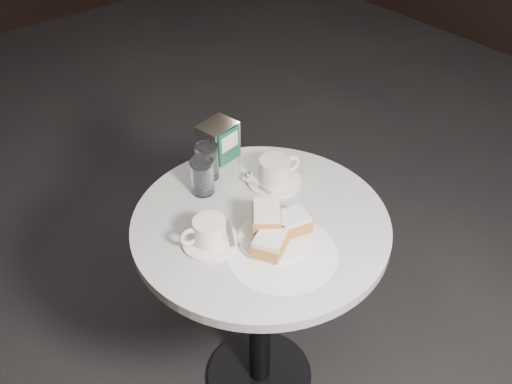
% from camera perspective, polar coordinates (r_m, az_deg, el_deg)
% --- Properties ---
extents(ground, '(7.00, 7.00, 0.00)m').
position_cam_1_polar(ground, '(2.11, 0.36, -18.08)').
color(ground, black).
rests_on(ground, ground).
extents(cafe_table, '(0.70, 0.70, 0.74)m').
position_cam_1_polar(cafe_table, '(1.68, 0.44, -7.87)').
color(cafe_table, black).
rests_on(cafe_table, ground).
extents(sugar_spill, '(0.37, 0.37, 0.00)m').
position_cam_1_polar(sugar_spill, '(1.45, 2.60, -6.09)').
color(sugar_spill, white).
rests_on(sugar_spill, cafe_table).
extents(beignet_plate, '(0.22, 0.22, 0.09)m').
position_cam_1_polar(beignet_plate, '(1.46, 1.94, -3.86)').
color(beignet_plate, white).
rests_on(beignet_plate, cafe_table).
extents(coffee_cup_left, '(0.18, 0.18, 0.08)m').
position_cam_1_polar(coffee_cup_left, '(1.45, -4.70, -4.19)').
color(coffee_cup_left, white).
rests_on(coffee_cup_left, cafe_table).
extents(coffee_cup_right, '(0.18, 0.18, 0.08)m').
position_cam_1_polar(coffee_cup_right, '(1.64, 1.92, 1.91)').
color(coffee_cup_right, white).
rests_on(coffee_cup_right, cafe_table).
extents(water_glass_left, '(0.07, 0.07, 0.11)m').
position_cam_1_polar(water_glass_left, '(1.61, -5.39, 1.51)').
color(water_glass_left, white).
rests_on(water_glass_left, cafe_table).
extents(water_glass_right, '(0.09, 0.09, 0.11)m').
position_cam_1_polar(water_glass_right, '(1.66, -4.92, 3.02)').
color(water_glass_right, white).
rests_on(water_glass_right, cafe_table).
extents(napkin_dispenser, '(0.12, 0.11, 0.13)m').
position_cam_1_polar(napkin_dispenser, '(1.72, -3.78, 4.98)').
color(napkin_dispenser, silver).
rests_on(napkin_dispenser, cafe_table).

